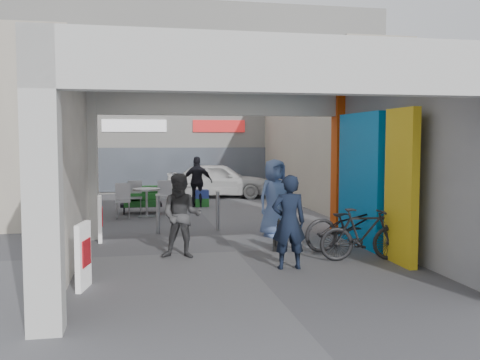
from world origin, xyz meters
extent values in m
plane|color=#515156|center=(0.00, 0.00, 0.00)|extent=(90.00, 90.00, 0.00)
cube|color=beige|center=(-3.00, -4.00, 1.75)|extent=(0.40, 0.40, 3.50)
cube|color=beige|center=(-3.00, 2.00, 1.75)|extent=(0.40, 0.40, 3.50)
cube|color=#D9460C|center=(3.00, 2.00, 1.75)|extent=(0.40, 0.40, 3.50)
plane|color=silver|center=(-3.00, -1.00, 1.75)|extent=(0.00, 6.40, 6.40)
plane|color=#929397|center=(3.00, -1.00, 1.75)|extent=(0.00, 6.40, 6.40)
cube|color=#0B6FB9|center=(2.70, 0.20, 1.40)|extent=(0.15, 2.00, 2.80)
cube|color=gold|center=(2.70, -1.60, 1.40)|extent=(0.15, 1.00, 2.80)
plane|color=beige|center=(0.00, -1.00, 3.50)|extent=(6.40, 6.40, 0.00)
cube|color=beige|center=(0.00, 2.05, 3.15)|extent=(6.40, 0.30, 0.70)
cube|color=beige|center=(0.00, -4.05, 3.15)|extent=(6.40, 0.30, 0.70)
cube|color=white|center=(0.00, 2.22, 3.10)|extent=(4.20, 0.05, 0.55)
cube|color=silver|center=(0.00, 14.00, 4.00)|extent=(18.00, 4.00, 8.00)
cube|color=#515966|center=(0.00, 11.95, 1.00)|extent=(16.20, 0.06, 1.80)
cube|color=white|center=(-2.00, 11.96, 2.80)|extent=(2.60, 0.06, 0.50)
cube|color=red|center=(1.50, 11.96, 2.80)|extent=(2.20, 0.06, 0.50)
cube|color=#B7AE97|center=(-4.50, 7.50, 2.50)|extent=(2.00, 9.00, 5.00)
cube|color=#B7AE97|center=(4.50, 7.50, 2.50)|extent=(2.00, 9.00, 5.00)
cylinder|color=gray|center=(-1.46, 2.38, 0.46)|extent=(0.09, 0.09, 0.93)
cylinder|color=gray|center=(0.00, 2.50, 0.49)|extent=(0.09, 0.09, 0.98)
cylinder|color=gray|center=(1.55, 2.21, 0.45)|extent=(0.09, 0.09, 0.91)
cube|color=white|center=(-2.75, -2.19, 0.50)|extent=(0.19, 0.55, 1.00)
cube|color=red|center=(-2.71, -2.19, 0.55)|extent=(0.12, 0.39, 0.40)
cube|color=white|center=(-2.75, 1.63, 0.50)|extent=(0.11, 0.55, 1.00)
cube|color=red|center=(-2.71, 1.63, 0.55)|extent=(0.06, 0.39, 0.40)
cylinder|color=#99989D|center=(-1.67, 5.20, 0.40)|extent=(0.07, 0.07, 0.80)
cylinder|color=#99989D|center=(-1.67, 5.20, 0.01)|extent=(0.49, 0.49, 0.02)
cylinder|color=#99989D|center=(-1.67, 5.20, 0.80)|extent=(0.78, 0.78, 0.06)
cube|color=#99989D|center=(-2.34, 4.98, 0.25)|extent=(0.42, 0.42, 0.50)
cube|color=#99989D|center=(-2.34, 5.18, 0.75)|extent=(0.42, 0.06, 0.50)
cube|color=#99989D|center=(-1.11, 5.76, 0.25)|extent=(0.42, 0.42, 0.50)
cube|color=#99989D|center=(-1.11, 5.96, 0.75)|extent=(0.42, 0.06, 0.50)
cube|color=#99989D|center=(-2.00, 5.87, 0.25)|extent=(0.42, 0.42, 0.50)
cube|color=#99989D|center=(-2.00, 6.07, 0.75)|extent=(0.42, 0.06, 0.50)
cube|color=black|center=(-1.82, 6.08, 0.15)|extent=(1.23, 0.62, 0.31)
cube|color=#1B5E1D|center=(-1.82, 5.93, 0.31)|extent=(1.03, 0.36, 0.18)
cube|color=#1B5E1D|center=(-1.82, 6.08, 0.51)|extent=(1.03, 0.36, 0.18)
cube|color=#1B5E1D|center=(-1.82, 6.24, 0.72)|extent=(1.03, 0.36, 0.18)
cube|color=#1B5E1D|center=(0.18, 7.29, 0.14)|extent=(0.47, 0.37, 0.28)
cube|color=navy|center=(0.18, 7.29, 0.42)|extent=(0.47, 0.37, 0.28)
cube|color=black|center=(0.89, -0.03, 0.13)|extent=(0.25, 0.33, 0.25)
cube|color=black|center=(0.89, -0.17, 0.31)|extent=(0.20, 0.17, 0.38)
cube|color=silver|center=(0.89, -0.26, 0.27)|extent=(0.16, 0.03, 0.35)
cylinder|color=silver|center=(0.83, -0.24, 0.15)|extent=(0.05, 0.05, 0.29)
cylinder|color=silver|center=(0.94, -0.24, 0.15)|extent=(0.05, 0.05, 0.29)
sphere|color=black|center=(0.89, -0.19, 0.54)|extent=(0.20, 0.20, 0.20)
cube|color=silver|center=(0.89, -0.29, 0.52)|extent=(0.08, 0.13, 0.06)
cone|color=black|center=(0.83, -0.15, 0.64)|extent=(0.07, 0.07, 0.08)
cone|color=black|center=(0.94, -0.15, 0.64)|extent=(0.07, 0.07, 0.08)
imported|color=black|center=(0.63, -1.56, 0.82)|extent=(0.62, 0.43, 1.64)
imported|color=#3B3C3E|center=(-1.12, -0.34, 0.80)|extent=(0.91, 0.78, 1.60)
imported|color=#5974AE|center=(1.18, 1.50, 0.89)|extent=(1.02, 0.86, 1.79)
imported|color=black|center=(0.04, 7.21, 0.84)|extent=(1.05, 0.63, 1.68)
imported|color=black|center=(2.30, -0.35, 0.53)|extent=(2.06, 0.84, 1.06)
imported|color=black|center=(2.15, -1.24, 0.49)|extent=(1.67, 0.61, 0.98)
imported|color=silver|center=(1.18, 10.09, 0.67)|extent=(4.20, 2.45, 1.34)
camera|label=1|loc=(-1.95, -10.38, 2.24)|focal=40.00mm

